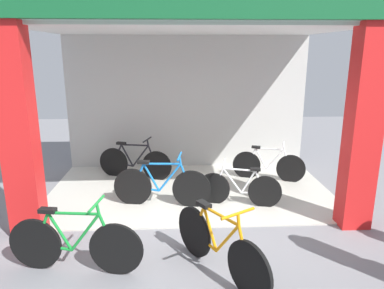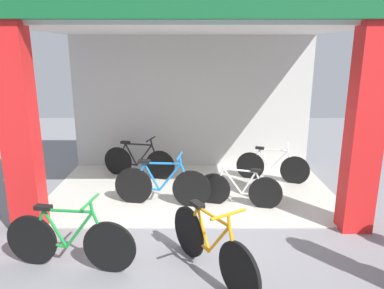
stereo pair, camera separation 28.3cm
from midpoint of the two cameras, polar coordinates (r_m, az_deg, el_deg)
name	(u,v)px [view 2 (the right image)]	position (r m, az deg, el deg)	size (l,w,h in m)	color
ground_plane	(192,228)	(5.76, 1.45, -13.21)	(18.94, 18.94, 0.00)	gray
shop_facade	(192,89)	(6.80, 1.21, 8.82)	(5.67, 3.49, 3.69)	beige
bicycle_inside_0	(240,189)	(6.43, 8.85, -7.07)	(1.46, 0.44, 0.82)	black
bicycle_inside_1	(272,166)	(7.76, 13.62, -3.42)	(1.46, 0.55, 0.84)	black
bicycle_inside_2	(138,162)	(7.84, -7.50, -2.73)	(1.58, 0.56, 0.90)	black
bicycle_inside_3	(162,185)	(6.40, -3.55, -6.52)	(1.72, 0.47, 0.95)	black
bicycle_parked_0	(211,246)	(4.55, 4.89, -15.87)	(0.96, 1.51, 0.96)	black
bicycle_parked_1	(69,241)	(4.87, -17.31, -14.41)	(1.71, 0.47, 0.95)	black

